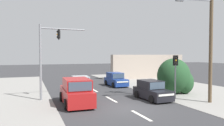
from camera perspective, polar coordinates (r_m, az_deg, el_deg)
name	(u,v)px	position (r m, az deg, el deg)	size (l,w,h in m)	color
ground_plane	(127,108)	(15.16, 3.90, -11.60)	(140.00, 140.00, 0.00)	#303033
lane_dash_near	(141,115)	(13.43, 7.58, -13.41)	(0.20, 2.40, 0.01)	silver
lane_dash_mid	(111,99)	(17.86, -0.20, -9.46)	(0.20, 2.40, 0.01)	silver
lane_dash_far	(94,90)	(22.53, -4.73, -7.02)	(0.20, 2.40, 0.01)	silver
kerb_right_verge	(207,94)	(21.90, 23.64, -7.45)	(10.00, 44.00, 0.02)	gray
utility_pole_foreground_right	(210,27)	(17.91, 24.15, 8.52)	(3.77, 0.67, 10.55)	brown
traffic_signal_mast	(48,52)	(18.10, -16.49, 2.80)	(3.69, 0.44, 6.00)	slate
pedestal_signal_right_kerb	(175,69)	(18.49, 16.23, -1.60)	(0.44, 0.31, 3.56)	slate
roadside_bush	(175,77)	(21.06, 16.24, -3.54)	(3.27, 2.81, 3.26)	#1E4223
shopfront_wall_far	(148,66)	(34.07, 9.43, -0.87)	(12.00, 1.00, 3.60)	#A39384
hatchback_crossing_left	(152,91)	(18.01, 10.37, -7.14)	(1.88, 3.69, 1.53)	black
hatchback_receding_far	(80,84)	(21.57, -8.31, -5.58)	(1.94, 3.72, 1.53)	#A3A8AD
hatchback_kerbside_parked	(116,80)	(25.26, 0.97, -4.41)	(1.84, 3.67, 1.53)	navy
suv_oncoming_near	(76,92)	(16.14, -9.28, -7.57)	(2.17, 4.59, 1.90)	maroon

